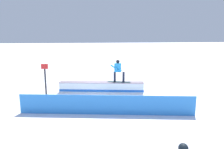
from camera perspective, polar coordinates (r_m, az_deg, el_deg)
ground_plane at (r=13.49m, az=-2.82°, el=-4.74°), size 120.00×120.00×0.00m
grind_box at (r=13.41m, az=-2.83°, el=-3.50°), size 5.26×1.33×0.66m
snowboarder at (r=13.12m, az=1.65°, el=1.20°), size 1.43×0.64×1.40m
safety_fence at (r=9.84m, az=-1.48°, el=-8.12°), size 7.96×1.27×0.92m
trail_marker at (r=13.28m, az=-17.40°, el=-1.01°), size 0.40×0.10×1.88m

